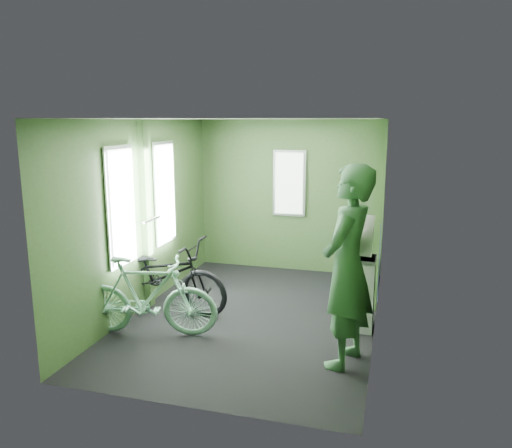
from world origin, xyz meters
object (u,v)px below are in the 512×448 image
Objects in this scene: bicycle_mint at (148,336)px; bench_seat at (361,269)px; passenger at (347,267)px; bicycle_black at (164,310)px; waste_box at (363,293)px.

bicycle_mint is 3.03m from bench_seat.
bicycle_mint is 2.30m from passenger.
waste_box is (2.38, 0.09, 0.41)m from bicycle_black.
bicycle_mint is 0.79× the size of passenger.
waste_box is (0.11, 0.87, -0.54)m from passenger.
bicycle_mint is 1.85× the size of waste_box.
passenger is 2.30m from bench_seat.
waste_box is at bearing -87.63° from bench_seat.
bicycle_black is 1.74× the size of bench_seat.
passenger is 1.90× the size of bench_seat.
waste_box reaches higher than bicycle_mint.
waste_box is at bearing -80.02° from bicycle_black.
bicycle_black is at bearing -150.41° from bench_seat.
bench_seat is (-0.00, 2.20, -0.66)m from passenger.
bench_seat reaches higher than bicycle_black.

